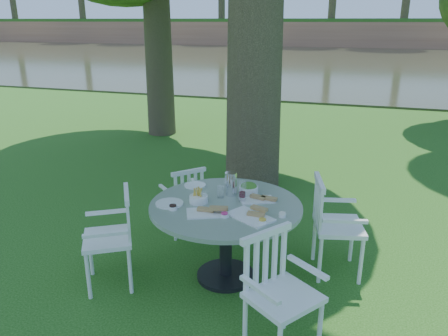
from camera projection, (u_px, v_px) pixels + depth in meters
The scene contains 8 objects.
ground at pixel (218, 246), 4.85m from camera, with size 140.00×140.00×0.00m, color #14440E.
table at pixel (226, 218), 4.07m from camera, with size 1.41×1.41×0.77m.
chair_ne at pixel (329, 219), 4.19m from camera, with size 0.56×0.58×0.96m.
chair_nw at pixel (186, 196), 4.97m from camera, with size 0.56×0.57×0.82m.
chair_sw at pixel (117, 231), 4.01m from camera, with size 0.61×0.62×0.92m.
chair_se at pixel (275, 284), 3.20m from camera, with size 0.63×0.64×0.93m.
tableware at pixel (226, 196), 4.08m from camera, with size 1.21×0.88×0.23m.
river at pixel (343, 63), 25.57m from camera, with size 100.00×28.00×0.12m, color #2F331E.
Camera 1 is at (1.39, -4.09, 2.38)m, focal length 35.00 mm.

